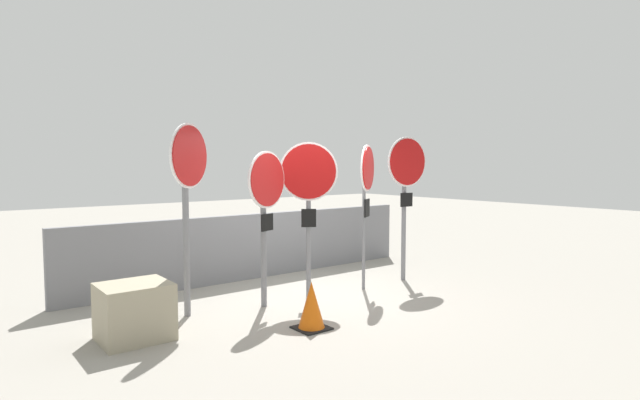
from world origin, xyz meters
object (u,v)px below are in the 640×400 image
stop_sign_4 (406,178)px  stop_sign_3 (367,180)px  traffic_cone_0 (311,306)px  stop_sign_0 (188,181)px  stop_sign_1 (266,199)px  stop_sign_2 (309,186)px  storage_crate (134,312)px

stop_sign_4 → stop_sign_3: bearing=-172.7°
stop_sign_4 → traffic_cone_0: stop_sign_4 is taller
stop_sign_0 → stop_sign_4: 3.87m
stop_sign_1 → stop_sign_4: 2.82m
stop_sign_1 → stop_sign_4: stop_sign_4 is taller
stop_sign_3 → traffic_cone_0: 2.62m
stop_sign_2 → storage_crate: (-2.69, -0.21, -1.38)m
traffic_cone_0 → storage_crate: (-1.85, 0.97, 0.04)m
stop_sign_4 → storage_crate: stop_sign_4 is taller
stop_sign_1 → stop_sign_4: bearing=-22.2°
stop_sign_3 → storage_crate: size_ratio=3.04×
stop_sign_0 → stop_sign_1: size_ratio=1.16×
stop_sign_4 → traffic_cone_0: 3.42m
stop_sign_0 → stop_sign_3: (2.86, -0.40, -0.04)m
stop_sign_1 → storage_crate: stop_sign_1 is taller
stop_sign_2 → traffic_cone_0: 2.03m
stop_sign_2 → stop_sign_3: stop_sign_2 is taller
stop_sign_1 → traffic_cone_0: bearing=-114.0°
stop_sign_0 → stop_sign_3: stop_sign_0 is taller
stop_sign_1 → storage_crate: 2.29m
stop_sign_0 → stop_sign_4: size_ratio=1.02×
stop_sign_1 → stop_sign_3: stop_sign_3 is taller
stop_sign_2 → stop_sign_3: bearing=24.7°
stop_sign_1 → stop_sign_4: size_ratio=0.88×
stop_sign_0 → stop_sign_3: size_ratio=1.10×
stop_sign_2 → traffic_cone_0: bearing=-92.0°
stop_sign_2 → stop_sign_4: size_ratio=0.94×
stop_sign_4 → storage_crate: (-4.73, -0.09, -1.47)m
stop_sign_0 → stop_sign_1: bearing=-47.9°
stop_sign_0 → stop_sign_2: 1.83m
traffic_cone_0 → storage_crate: bearing=152.3°
stop_sign_1 → stop_sign_2: bearing=-18.9°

